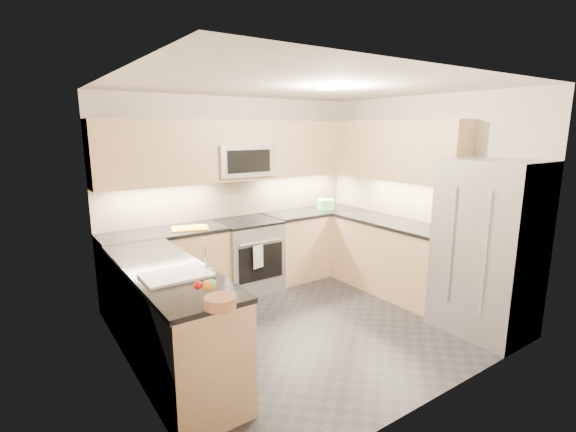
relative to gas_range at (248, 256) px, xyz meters
The scene contains 36 objects.
floor 1.35m from the gas_range, 90.00° to the right, with size 3.60×3.20×0.00m, color black.
ceiling 2.41m from the gas_range, 90.00° to the right, with size 3.60×3.20×0.02m, color beige.
wall_back 0.86m from the gas_range, 90.00° to the left, with size 3.60×0.02×2.50m, color beige.
wall_front 2.98m from the gas_range, 90.00° to the right, with size 3.60×0.02×2.50m, color beige.
wall_left 2.34m from the gas_range, 144.69° to the right, with size 0.02×3.20×2.50m, color beige.
wall_right 2.34m from the gas_range, 35.31° to the right, with size 0.02×3.20×2.50m, color beige.
base_cab_back_left 1.09m from the gas_range, behind, with size 1.42×0.60×0.90m, color tan.
base_cab_back_right 1.09m from the gas_range, ahead, with size 1.42×0.60×0.90m, color tan.
base_cab_right 1.88m from the gas_range, 36.87° to the right, with size 0.60×1.70×0.90m, color tan.
base_cab_peninsula 1.97m from the gas_range, 139.64° to the right, with size 0.60×2.00×0.90m, color tan.
countertop_back_left 1.19m from the gas_range, behind, with size 1.42×0.63×0.04m, color black.
countertop_back_right 1.19m from the gas_range, ahead, with size 1.42×0.63×0.04m, color black.
countertop_right 1.93m from the gas_range, 36.87° to the right, with size 0.63×1.70×0.04m, color black.
countertop_peninsula 2.02m from the gas_range, 139.64° to the right, with size 0.63×2.00×0.04m, color black.
upper_cab_back 1.38m from the gas_range, 90.00° to the left, with size 3.60×0.35×0.75m, color tan.
upper_cab_right 2.35m from the gas_range, 31.61° to the right, with size 0.35×1.95×0.75m, color tan.
backsplash_back 0.81m from the gas_range, 90.00° to the left, with size 3.60×0.01×0.51m, color #C4AF8D.
backsplash_right 2.11m from the gas_range, 24.68° to the right, with size 0.01×2.30×0.51m, color #C4AF8D.
gas_range is the anchor object (origin of this frame).
range_cooktop 0.46m from the gas_range, ahead, with size 0.76×0.65×0.03m, color black.
oven_door_glass 0.33m from the gas_range, 90.00° to the right, with size 0.62×0.02×0.45m, color black.
oven_handle 0.44m from the gas_range, 90.00° to the right, with size 0.02×0.02×0.60m, color #B2B5BA.
microwave 1.25m from the gas_range, 90.00° to the left, with size 0.76×0.40×0.40m, color #9C9EA4.
microwave_door 1.25m from the gas_range, 90.00° to the right, with size 0.60×0.01×0.28m, color black.
refrigerator 2.86m from the gas_range, 59.12° to the right, with size 0.70×0.90×1.80m, color #9FA0A6.
fridge_handle_left 2.86m from the gas_range, 67.48° to the right, with size 0.02×0.02×1.20m, color #B2B5BA.
fridge_handle_right 2.54m from the gas_range, 64.31° to the right, with size 0.02×0.02×1.20m, color #B2B5BA.
sink_basin 2.18m from the gas_range, 134.53° to the right, with size 0.52×0.38×0.16m, color white.
faucet 2.06m from the gas_range, 129.12° to the right, with size 0.03×0.03×0.28m, color silver.
utensil_bowl 1.42m from the gas_range, ahead, with size 0.25×0.25×0.15m, color #53C254.
cutting_board 0.94m from the gas_range, behind, with size 0.42×0.29×0.01m, color orange.
fruit_basket 2.76m from the gas_range, 122.91° to the right, with size 0.21×0.21×0.08m, color #A7724E.
fruit_apple 2.67m from the gas_range, 126.49° to the right, with size 0.06×0.06×0.06m, color #A01712.
fruit_pear 2.65m from the gas_range, 124.56° to the right, with size 0.07×0.07×0.07m, color #61C253.
dish_towel_check 0.39m from the gas_range, 99.97° to the right, with size 0.15×0.01×0.29m, color silver.
fruit_orange 2.67m from the gas_range, 125.05° to the right, with size 0.07×0.07×0.07m, color orange.
Camera 1 is at (-2.56, -3.36, 2.09)m, focal length 26.00 mm.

